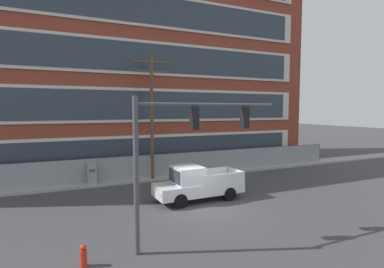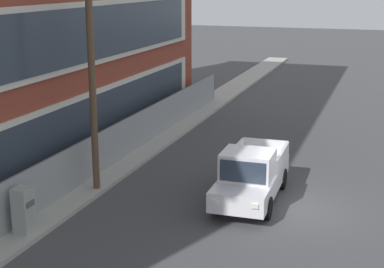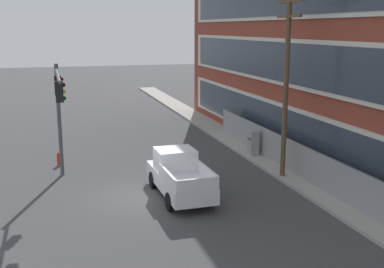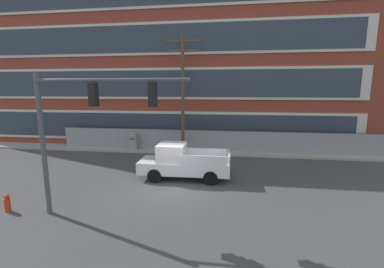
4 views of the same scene
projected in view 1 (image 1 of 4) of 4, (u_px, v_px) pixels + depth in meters
The scene contains 9 objects.
ground_plane at pixel (204, 210), 16.22m from camera, with size 160.00×160.00×0.00m, color #424244.
sidewalk_building_side at pixel (158, 177), 23.69m from camera, with size 80.00×1.96×0.16m, color #9E9B93.
brick_mill_building at pixel (102, 65), 27.45m from camera, with size 37.76×11.49×19.02m.
chain_link_fence at pixel (191, 163), 24.92m from camera, with size 29.11×0.06×1.90m.
traffic_signal_mast at pixel (182, 140), 11.66m from camera, with size 6.25×0.43×5.92m.
pickup_truck_white at pixel (197, 184), 17.85m from camera, with size 5.42×2.14×2.10m.
utility_pole_near_corner at pixel (152, 112), 22.43m from camera, with size 2.73×0.26×9.46m.
electrical_cabinet at pixel (92, 175), 21.22m from camera, with size 0.62×0.54×1.64m.
fire_hydrant at pixel (83, 256), 10.32m from camera, with size 0.24×0.24×0.78m.
Camera 1 is at (-7.12, -14.16, 5.41)m, focal length 28.00 mm.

